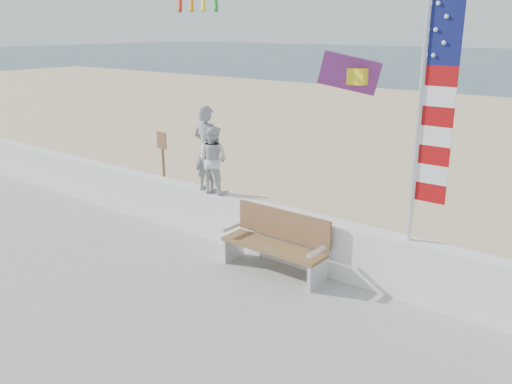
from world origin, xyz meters
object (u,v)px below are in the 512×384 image
at_px(child, 213,159).
at_px(adult, 207,149).
at_px(flag, 429,108).
at_px(bench, 277,241).

bearing_deg(child, adult, -8.79).
distance_m(adult, flag, 4.24).
bearing_deg(adult, bench, 165.85).
height_order(bench, flag, flag).
bearing_deg(bench, child, 165.75).
distance_m(bench, flag, 3.19).
xyz_separation_m(adult, child, (0.15, 0.00, -0.18)).
bearing_deg(bench, adult, 166.79).
xyz_separation_m(adult, flag, (4.09, -0.00, 1.11)).
bearing_deg(child, flag, 171.21).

